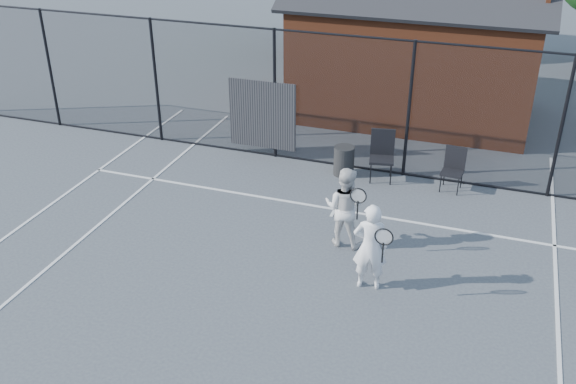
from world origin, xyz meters
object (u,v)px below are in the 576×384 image
(player_front, at_px, (370,247))
(waste_bin, at_px, (344,161))
(chair_right, at_px, (452,171))
(chair_left, at_px, (382,157))
(player_back, at_px, (344,207))
(clubhouse, at_px, (416,54))

(player_front, bearing_deg, waste_bin, 110.20)
(chair_right, bearing_deg, waste_bin, -174.53)
(chair_left, height_order, chair_right, chair_left)
(player_front, relative_size, waste_bin, 2.32)
(player_back, distance_m, waste_bin, 2.88)
(clubhouse, xyz_separation_m, chair_right, (1.57, -4.40, -1.15))
(chair_right, height_order, waste_bin, chair_right)
(waste_bin, bearing_deg, player_front, -69.80)
(chair_right, relative_size, waste_bin, 1.39)
(chair_left, bearing_deg, waste_bin, 169.12)
(chair_right, xyz_separation_m, waste_bin, (-2.32, 0.00, -0.13))
(player_back, xyz_separation_m, chair_left, (0.11, 2.76, -0.22))
(clubhouse, height_order, player_front, clubhouse)
(player_front, bearing_deg, player_back, 122.29)
(player_back, xyz_separation_m, waste_bin, (-0.71, 2.76, -0.43))
(clubhouse, distance_m, chair_right, 4.81)
(player_back, height_order, chair_right, player_back)
(chair_right, bearing_deg, chair_left, -174.53)
(chair_left, bearing_deg, chair_right, -10.88)
(waste_bin, bearing_deg, chair_right, 0.00)
(chair_right, distance_m, waste_bin, 2.32)
(clubhouse, distance_m, waste_bin, 4.64)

